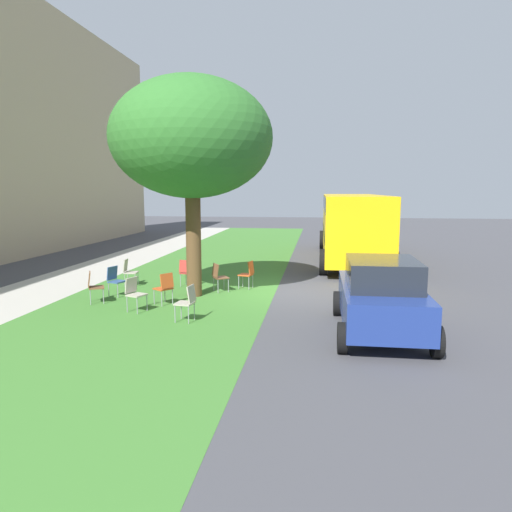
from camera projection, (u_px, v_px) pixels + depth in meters
ground at (282, 292)px, 14.51m from camera, size 80.00×80.00×0.00m
grass_verge at (182, 289)px, 14.93m from camera, size 48.00×6.00×0.01m
sidewalk_strip at (52, 285)px, 15.51m from camera, size 48.00×2.80×0.01m
street_tree at (192, 139)px, 13.34m from camera, size 4.60×4.60×6.27m
chair_0 at (187, 300)px, 11.15m from camera, size 0.47×0.47×0.88m
chair_1 at (135, 292)px, 12.10m from camera, size 0.54×0.54×0.88m
chair_2 at (165, 286)px, 12.80m from camera, size 0.58×0.58×0.88m
chair_3 at (94, 285)px, 12.98m from camera, size 0.56×0.56×0.88m
chair_4 at (187, 271)px, 15.22m from camera, size 0.52×0.51×0.88m
chair_5 at (248, 272)px, 14.91m from camera, size 0.49×0.50×0.88m
chair_6 at (115, 279)px, 13.86m from camera, size 0.52×0.53×0.88m
chair_7 at (129, 270)px, 15.34m from camera, size 0.47×0.47×0.88m
chair_8 at (219, 275)px, 14.43m from camera, size 0.58×0.58×0.88m
parked_car at (381, 296)px, 10.17m from camera, size 3.70×1.92×1.65m
school_bus at (352, 221)px, 20.92m from camera, size 10.40×2.80×2.88m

